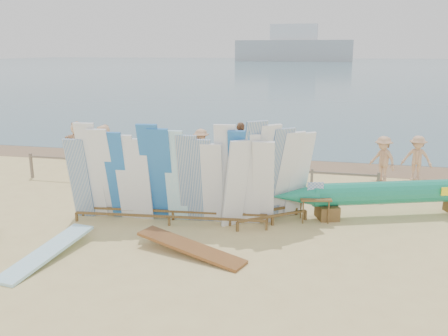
% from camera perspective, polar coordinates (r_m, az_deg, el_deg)
% --- Properties ---
extents(ground, '(160.00, 160.00, 0.00)m').
position_cam_1_polar(ground, '(13.29, -7.86, -6.01)').
color(ground, '#D6C07B').
rests_on(ground, ground).
extents(ocean, '(320.00, 240.00, 0.02)m').
position_cam_1_polar(ocean, '(139.78, 11.41, 11.95)').
color(ocean, '#3F6271').
rests_on(ocean, ground).
extents(wet_sand_strip, '(40.00, 2.60, 0.01)m').
position_cam_1_polar(wet_sand_strip, '(19.90, -0.53, 0.91)').
color(wet_sand_strip, '#806348').
rests_on(wet_sand_strip, ground).
extents(distant_ship, '(45.00, 8.00, 14.00)m').
position_cam_1_polar(distant_ship, '(192.35, 8.35, 14.17)').
color(distant_ship, '#999EA3').
rests_on(distant_ship, ocean).
extents(fence, '(12.08, 0.08, 0.90)m').
position_cam_1_polar(fence, '(15.81, -4.10, -0.25)').
color(fence, '#766759').
rests_on(fence, ground).
extents(main_surfboard_rack, '(5.55, 1.31, 2.74)m').
position_cam_1_polar(main_surfboard_rack, '(12.55, -6.54, -1.26)').
color(main_surfboard_rack, brown).
rests_on(main_surfboard_rack, ground).
extents(side_surfboard_rack, '(2.34, 2.01, 2.85)m').
position_cam_1_polar(side_surfboard_rack, '(12.51, 5.41, -1.10)').
color(side_surfboard_rack, brown).
rests_on(side_surfboard_rack, ground).
extents(outrigger_canoe, '(6.85, 2.96, 1.00)m').
position_cam_1_polar(outrigger_canoe, '(14.00, 19.88, -2.92)').
color(outrigger_canoe, brown).
rests_on(outrigger_canoe, ground).
extents(vendor_table, '(0.92, 0.73, 1.09)m').
position_cam_1_polar(vendor_table, '(13.09, 10.84, -4.77)').
color(vendor_table, brown).
rests_on(vendor_table, ground).
extents(flat_board_c, '(2.73, 1.38, 0.35)m').
position_cam_1_polar(flat_board_c, '(10.98, -4.03, -10.34)').
color(flat_board_c, brown).
rests_on(flat_board_c, ground).
extents(flat_board_a, '(0.89, 2.74, 0.32)m').
position_cam_1_polar(flat_board_a, '(11.47, -20.42, -10.16)').
color(flat_board_a, '#95DAEF').
rests_on(flat_board_a, ground).
extents(beach_chair_left, '(0.51, 0.53, 0.80)m').
position_cam_1_polar(beach_chair_left, '(16.68, -3.31, -0.88)').
color(beach_chair_left, '#AD2812').
rests_on(beach_chair_left, ground).
extents(beach_chair_right, '(0.74, 0.75, 0.83)m').
position_cam_1_polar(beach_chair_right, '(16.69, 3.87, -0.86)').
color(beach_chair_right, '#AD2812').
rests_on(beach_chair_right, ground).
extents(stroller, '(0.58, 0.78, 1.02)m').
position_cam_1_polar(stroller, '(16.17, 1.20, -0.70)').
color(stroller, '#AD2812').
rests_on(stroller, ground).
extents(beachgoer_4, '(0.82, 1.20, 1.88)m').
position_cam_1_polar(beachgoer_4, '(17.98, 1.99, 2.55)').
color(beachgoer_4, '#8C6042').
rests_on(beachgoer_4, ground).
extents(beachgoer_8, '(0.49, 0.93, 1.85)m').
position_cam_1_polar(beachgoer_8, '(17.27, 6.20, 1.94)').
color(beachgoer_8, beige).
rests_on(beachgoer_8, ground).
extents(beachgoer_9, '(1.04, 1.06, 1.62)m').
position_cam_1_polar(beachgoer_9, '(17.44, 18.56, 1.01)').
color(beachgoer_9, tan).
rests_on(beachgoer_9, ground).
extents(beachgoer_11, '(1.50, 1.30, 1.63)m').
position_cam_1_polar(beachgoer_11, '(20.88, -17.29, 3.18)').
color(beachgoer_11, beige).
rests_on(beachgoer_11, ground).
extents(beachgoer_6, '(0.92, 0.74, 1.70)m').
position_cam_1_polar(beachgoer_6, '(15.91, 2.82, 0.67)').
color(beachgoer_6, tan).
rests_on(beachgoer_6, ground).
extents(beachgoer_3, '(0.76, 1.14, 1.63)m').
position_cam_1_polar(beachgoer_3, '(18.02, -2.77, 2.15)').
color(beachgoer_3, tan).
rests_on(beachgoer_3, ground).
extents(beachgoer_5, '(1.49, 1.35, 1.64)m').
position_cam_1_polar(beachgoer_5, '(18.04, 3.53, 2.17)').
color(beachgoer_5, beige).
rests_on(beachgoer_5, ground).
extents(beachgoer_0, '(0.94, 0.47, 1.89)m').
position_cam_1_polar(beachgoer_0, '(17.82, -14.18, 2.03)').
color(beachgoer_0, tan).
rests_on(beachgoer_0, ground).
extents(beachgoer_1, '(0.75, 0.58, 1.82)m').
position_cam_1_polar(beachgoer_1, '(18.47, -14.01, 2.34)').
color(beachgoer_1, '#8C6042').
rests_on(beachgoer_1, ground).
extents(beachgoer_extra_0, '(1.10, 0.66, 1.60)m').
position_cam_1_polar(beachgoer_extra_0, '(18.09, 22.19, 1.11)').
color(beachgoer_extra_0, tan).
rests_on(beachgoer_extra_0, ground).
extents(beachgoer_7, '(0.75, 0.73, 1.86)m').
position_cam_1_polar(beachgoer_7, '(17.22, 4.78, 1.94)').
color(beachgoer_7, '#8C6042').
rests_on(beachgoer_7, ground).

